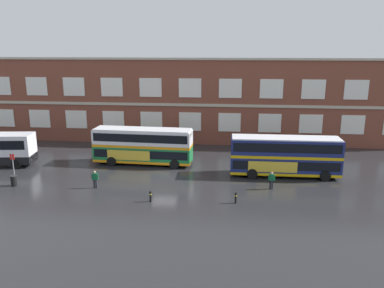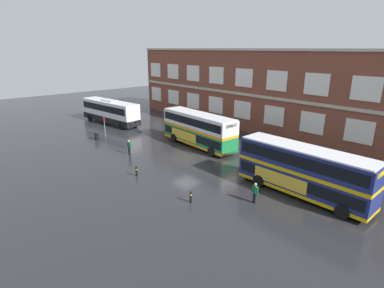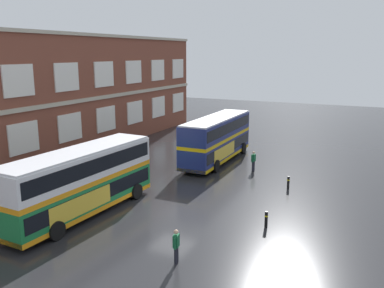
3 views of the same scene
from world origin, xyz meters
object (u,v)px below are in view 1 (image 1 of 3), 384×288
object	(u,v)px
double_decker_middle	(285,156)
waiting_passenger	(272,180)
bus_stand_flag	(13,164)
second_passenger	(95,179)
safety_bollard_east	(236,198)
station_litter_bin	(14,181)
double_decker_near	(143,145)
safety_bollard_west	(150,196)

from	to	relation	value
double_decker_middle	waiting_passenger	world-z (taller)	double_decker_middle
double_decker_middle	bus_stand_flag	distance (m)	27.25
second_passenger	safety_bollard_east	size ratio (longest dim) A/B	1.79
safety_bollard_east	waiting_passenger	bearing A→B (deg)	47.89
double_decker_middle	station_litter_bin	size ratio (longest dim) A/B	10.70
double_decker_near	second_passenger	distance (m)	8.57
bus_stand_flag	double_decker_near	bearing A→B (deg)	29.69
double_decker_near	second_passenger	xyz separation A→B (m)	(-2.80, -8.00, -1.22)
double_decker_middle	safety_bollard_west	size ratio (longest dim) A/B	11.60
double_decker_near	safety_bollard_west	world-z (taller)	double_decker_near
double_decker_near	safety_bollard_west	size ratio (longest dim) A/B	11.69
double_decker_near	double_decker_middle	world-z (taller)	same
second_passenger	station_litter_bin	distance (m)	7.97
second_passenger	bus_stand_flag	size ratio (longest dim) A/B	0.63
station_litter_bin	double_decker_middle	bearing A→B (deg)	12.18
bus_stand_flag	safety_bollard_east	size ratio (longest dim) A/B	2.84
waiting_passenger	safety_bollard_west	world-z (taller)	waiting_passenger
second_passenger	double_decker_near	bearing A→B (deg)	70.72
second_passenger	station_litter_bin	xyz separation A→B (m)	(-7.95, -0.23, -0.41)
double_decker_middle	station_litter_bin	world-z (taller)	double_decker_middle
bus_stand_flag	station_litter_bin	bearing A→B (deg)	-61.81
safety_bollard_west	double_decker_near	bearing A→B (deg)	105.85
station_litter_bin	safety_bollard_west	distance (m)	14.01
double_decker_middle	safety_bollard_east	distance (m)	9.33
second_passenger	double_decker_middle	bearing A→B (deg)	16.60
second_passenger	bus_stand_flag	distance (m)	8.95
station_litter_bin	second_passenger	bearing A→B (deg)	1.62
double_decker_near	second_passenger	size ratio (longest dim) A/B	6.53
second_passenger	safety_bollard_east	distance (m)	13.34
bus_stand_flag	second_passenger	bearing A→B (deg)	-8.90
safety_bollard_east	station_litter_bin	bearing A→B (deg)	174.38
second_passenger	safety_bollard_west	world-z (taller)	second_passenger
safety_bollard_east	safety_bollard_west	bearing A→B (deg)	-176.87
double_decker_near	bus_stand_flag	distance (m)	13.38
bus_stand_flag	station_litter_bin	xyz separation A→B (m)	(0.86, -1.61, -1.12)
second_passenger	bus_stand_flag	world-z (taller)	bus_stand_flag
waiting_passenger	safety_bollard_west	xyz separation A→B (m)	(-10.63, -4.10, -0.44)
second_passenger	station_litter_bin	world-z (taller)	second_passenger
double_decker_middle	second_passenger	distance (m)	18.96
station_litter_bin	bus_stand_flag	bearing A→B (deg)	118.19
double_decker_near	station_litter_bin	xyz separation A→B (m)	(-10.75, -8.23, -1.63)
double_decker_near	second_passenger	bearing A→B (deg)	-109.28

